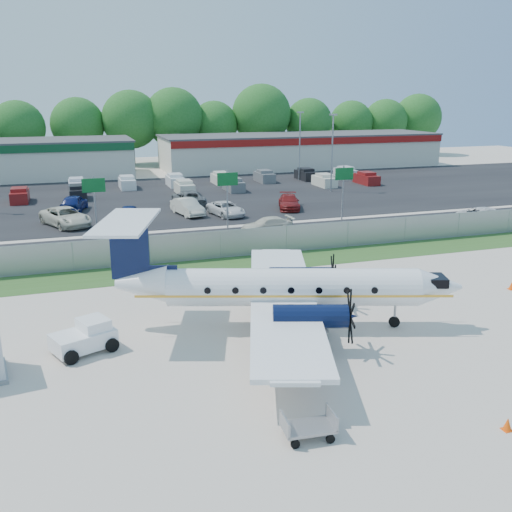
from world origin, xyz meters
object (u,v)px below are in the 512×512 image
object	(u,v)px
aircraft	(285,287)
baggage_cart_near	(308,426)
pushback_tug	(86,337)
baggage_cart_far	(308,327)

from	to	relation	value
aircraft	baggage_cart_near	distance (m)	9.70
pushback_tug	aircraft	bearing A→B (deg)	-1.46
aircraft	pushback_tug	world-z (taller)	aircraft
aircraft	pushback_tug	distance (m)	9.61
aircraft	baggage_cart_far	xyz separation A→B (m)	(0.68, -1.35, -1.67)
pushback_tug	baggage_cart_near	distance (m)	11.65
aircraft	pushback_tug	bearing A→B (deg)	178.54
baggage_cart_near	aircraft	bearing A→B (deg)	73.84
baggage_cart_far	aircraft	bearing A→B (deg)	116.84
pushback_tug	baggage_cart_near	bearing A→B (deg)	-54.01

